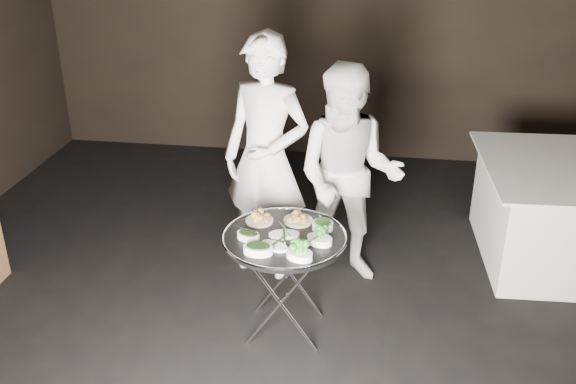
# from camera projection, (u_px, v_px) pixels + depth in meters

# --- Properties ---
(floor) EXTENTS (6.00, 7.00, 0.05)m
(floor) POSITION_uv_depth(u_px,v_px,m) (277.00, 363.00, 4.01)
(floor) COLOR black
(floor) RESTS_ON ground
(wall_back) EXTENTS (6.00, 0.05, 3.00)m
(wall_back) POSITION_uv_depth(u_px,v_px,m) (331.00, 15.00, 6.51)
(wall_back) COLOR black
(wall_back) RESTS_ON floor
(tray_stand) EXTENTS (0.47, 0.40, 0.70)m
(tray_stand) POSITION_uv_depth(u_px,v_px,m) (285.00, 281.00, 4.10)
(tray_stand) COLOR silver
(tray_stand) RESTS_ON floor
(serving_tray) EXTENTS (0.78, 0.78, 0.04)m
(serving_tray) POSITION_uv_depth(u_px,v_px,m) (285.00, 238.00, 3.97)
(serving_tray) COLOR black
(serving_tray) RESTS_ON tray_stand
(potato_plate_a) EXTENTS (0.18, 0.18, 0.06)m
(potato_plate_a) POSITION_uv_depth(u_px,v_px,m) (259.00, 218.00, 4.12)
(potato_plate_a) COLOR beige
(potato_plate_a) RESTS_ON serving_tray
(potato_plate_b) EXTENTS (0.20, 0.20, 0.07)m
(potato_plate_b) POSITION_uv_depth(u_px,v_px,m) (298.00, 218.00, 4.12)
(potato_plate_b) COLOR beige
(potato_plate_b) RESTS_ON serving_tray
(greens_bowl) EXTENTS (0.13, 0.13, 0.08)m
(greens_bowl) POSITION_uv_depth(u_px,v_px,m) (323.00, 224.00, 4.03)
(greens_bowl) COLOR white
(greens_bowl) RESTS_ON serving_tray
(asparagus_plate_a) EXTENTS (0.21, 0.14, 0.04)m
(asparagus_plate_a) POSITION_uv_depth(u_px,v_px,m) (284.00, 233.00, 3.96)
(asparagus_plate_a) COLOR white
(asparagus_plate_a) RESTS_ON serving_tray
(asparagus_plate_b) EXTENTS (0.21, 0.17, 0.04)m
(asparagus_plate_b) POSITION_uv_depth(u_px,v_px,m) (274.00, 245.00, 3.83)
(asparagus_plate_b) COLOR white
(asparagus_plate_b) RESTS_ON serving_tray
(spinach_bowl_a) EXTENTS (0.18, 0.15, 0.06)m
(spinach_bowl_a) POSITION_uv_depth(u_px,v_px,m) (248.00, 235.00, 3.92)
(spinach_bowl_a) COLOR white
(spinach_bowl_a) RESTS_ON serving_tray
(spinach_bowl_b) EXTENTS (0.18, 0.12, 0.07)m
(spinach_bowl_b) POSITION_uv_depth(u_px,v_px,m) (258.00, 248.00, 3.76)
(spinach_bowl_b) COLOR white
(spinach_bowl_b) RESTS_ON serving_tray
(broccoli_bowl_a) EXTENTS (0.19, 0.17, 0.07)m
(broccoli_bowl_a) POSITION_uv_depth(u_px,v_px,m) (320.00, 239.00, 3.87)
(broccoli_bowl_a) COLOR white
(broccoli_bowl_a) RESTS_ON serving_tray
(broccoli_bowl_b) EXTENTS (0.20, 0.18, 0.07)m
(broccoli_bowl_b) POSITION_uv_depth(u_px,v_px,m) (299.00, 253.00, 3.72)
(broccoli_bowl_b) COLOR white
(broccoli_bowl_b) RESTS_ON serving_tray
(serving_utensils) EXTENTS (0.58, 0.44, 0.01)m
(serving_utensils) POSITION_uv_depth(u_px,v_px,m) (289.00, 224.00, 4.00)
(serving_utensils) COLOR silver
(serving_utensils) RESTS_ON serving_tray
(waiter_left) EXTENTS (0.76, 0.61, 1.81)m
(waiter_left) POSITION_uv_depth(u_px,v_px,m) (266.00, 159.00, 4.60)
(waiter_left) COLOR white
(waiter_left) RESTS_ON floor
(waiter_right) EXTENTS (0.84, 0.68, 1.63)m
(waiter_right) POSITION_uv_depth(u_px,v_px,m) (348.00, 177.00, 4.55)
(waiter_right) COLOR white
(waiter_right) RESTS_ON floor
(dining_table) EXTENTS (1.39, 1.39, 0.79)m
(dining_table) POSITION_uv_depth(u_px,v_px,m) (570.00, 213.00, 4.94)
(dining_table) COLOR white
(dining_table) RESTS_ON floor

